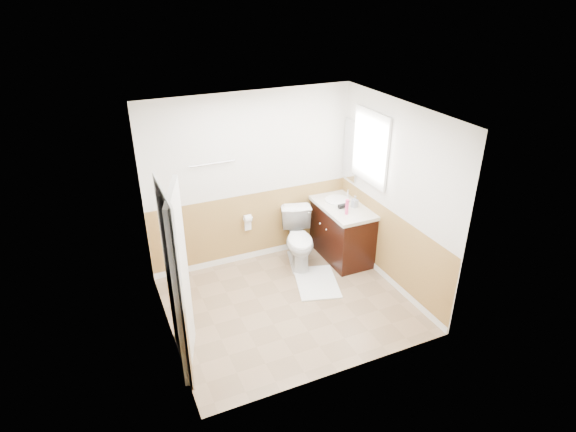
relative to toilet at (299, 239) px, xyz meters
name	(u,v)px	position (x,y,z in m)	size (l,w,h in m)	color
floor	(289,304)	(-0.55, -0.86, -0.40)	(3.00, 3.00, 0.00)	#8C7051
ceiling	(289,114)	(-0.55, -0.86, 2.10)	(3.00, 3.00, 0.00)	white
wall_back	(251,180)	(-0.55, 0.44, 0.85)	(3.00, 3.00, 0.00)	silver
wall_front	(344,275)	(-0.55, -2.16, 0.85)	(3.00, 3.00, 0.00)	silver
wall_left	(161,245)	(-2.05, -0.86, 0.85)	(3.00, 3.00, 0.00)	silver
wall_right	(394,197)	(0.95, -0.86, 0.85)	(3.00, 3.00, 0.00)	silver
wainscot_back	(253,228)	(-0.55, 0.43, 0.10)	(3.00, 3.00, 0.00)	#AA8044
wainscot_front	(340,335)	(-0.55, -2.15, 0.10)	(3.00, 3.00, 0.00)	#AA8044
wainscot_left	(170,301)	(-2.04, -0.86, 0.10)	(2.60, 2.60, 0.00)	#AA8044
wainscot_right	(388,247)	(0.94, -0.86, 0.10)	(2.60, 2.60, 0.00)	#AA8044
toilet	(299,239)	(0.00, 0.00, 0.00)	(0.45, 0.78, 0.80)	white
bath_mat	(317,282)	(0.00, -0.58, -0.39)	(0.55, 0.80, 0.02)	white
vanity_cabinet	(341,232)	(0.66, -0.05, 0.00)	(0.55, 1.10, 0.80)	black
vanity_knob_left	(326,230)	(0.36, -0.15, 0.15)	(0.03, 0.03, 0.03)	white
vanity_knob_right	(320,224)	(0.36, 0.05, 0.15)	(0.03, 0.03, 0.03)	silver
countertop	(342,206)	(0.65, -0.05, 0.42)	(0.60, 1.15, 0.05)	silver
sink_basin	(337,200)	(0.66, 0.10, 0.46)	(0.36, 0.36, 0.02)	white
faucet	(348,194)	(0.84, 0.10, 0.52)	(0.02, 0.02, 0.14)	white
lotion_bottle	(347,207)	(0.56, -0.34, 0.56)	(0.05, 0.05, 0.22)	#EF3E7A
soap_dispenser	(355,201)	(0.78, -0.19, 0.54)	(0.08, 0.08, 0.17)	#9DA4B1
hair_dryer_body	(343,206)	(0.61, -0.15, 0.48)	(0.07, 0.07, 0.14)	black
hair_dryer_handle	(340,207)	(0.58, -0.11, 0.45)	(0.03, 0.03, 0.07)	black
mirror_panel	(351,150)	(0.93, 0.24, 1.15)	(0.02, 0.35, 0.90)	silver
window_frame	(371,147)	(0.92, -0.27, 1.35)	(0.04, 0.80, 1.00)	white
window_glass	(372,147)	(0.94, -0.27, 1.35)	(0.01, 0.70, 0.90)	white
door	(182,283)	(-1.95, -1.31, 0.62)	(0.05, 0.80, 2.04)	white
door_frame	(174,283)	(-2.03, -1.31, 0.63)	(0.02, 0.92, 2.10)	white
door_knob	(181,271)	(-1.89, -0.98, 0.55)	(0.06, 0.06, 0.06)	silver
towel_bar	(212,164)	(-1.10, 0.39, 1.20)	(0.02, 0.02, 0.62)	silver
tp_holder_bar	(248,219)	(-0.65, 0.37, 0.30)	(0.02, 0.02, 0.14)	silver
tp_roll	(248,219)	(-0.65, 0.37, 0.30)	(0.11, 0.11, 0.10)	white
tp_sheet	(248,225)	(-0.65, 0.37, 0.19)	(0.10, 0.01, 0.16)	white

